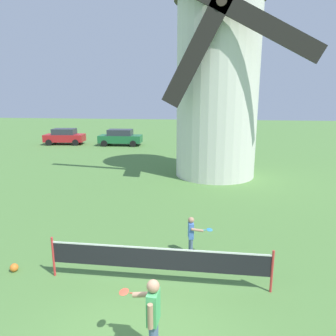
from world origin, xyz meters
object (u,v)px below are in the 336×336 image
(tennis_net, at_px, (158,259))
(player_near, at_px, (152,313))
(parked_car_red, at_px, (65,136))
(parked_car_green, at_px, (120,137))
(player_far, at_px, (192,234))
(stray_ball, at_px, (14,268))
(windmill, at_px, (218,66))

(tennis_net, xyz_separation_m, player_near, (0.27, -2.24, 0.18))
(player_near, relative_size, parked_car_red, 0.39)
(parked_car_red, height_order, parked_car_green, same)
(player_far, relative_size, stray_ball, 5.36)
(windmill, relative_size, player_near, 8.97)
(windmill, relative_size, parked_car_red, 3.47)
(windmill, relative_size, tennis_net, 2.45)
(tennis_net, relative_size, player_far, 4.70)
(tennis_net, xyz_separation_m, parked_car_green, (-7.29, 22.27, 0.12))
(windmill, xyz_separation_m, tennis_net, (-1.60, -11.62, -5.65))
(tennis_net, height_order, parked_car_red, parked_car_red)
(stray_ball, distance_m, parked_car_red, 23.95)
(player_near, xyz_separation_m, parked_car_green, (-7.56, 24.51, -0.06))
(tennis_net, distance_m, player_near, 2.26)
(stray_ball, bearing_deg, tennis_net, -0.69)
(stray_ball, height_order, parked_car_red, parked_car_red)
(windmill, height_order, parked_car_green, windmill)
(tennis_net, distance_m, player_far, 1.78)
(stray_ball, bearing_deg, parked_car_red, 112.07)
(windmill, bearing_deg, stray_ball, -115.76)
(tennis_net, distance_m, parked_car_green, 23.43)
(player_far, distance_m, stray_ball, 5.03)
(stray_ball, bearing_deg, player_near, -28.29)
(player_far, bearing_deg, parked_car_red, 123.68)
(player_near, bearing_deg, parked_car_green, 107.14)
(stray_ball, bearing_deg, player_far, 18.19)
(parked_car_red, bearing_deg, player_far, -56.32)
(player_near, relative_size, parked_car_green, 0.37)
(player_near, distance_m, parked_car_red, 27.83)
(player_far, bearing_deg, parked_car_green, 111.31)
(player_near, bearing_deg, player_far, 82.64)
(parked_car_red, xyz_separation_m, parked_car_green, (5.69, 0.03, 0.00))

